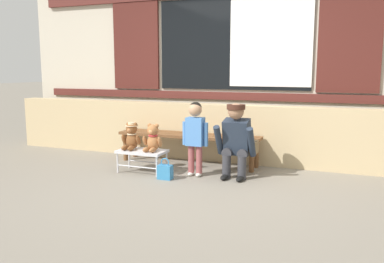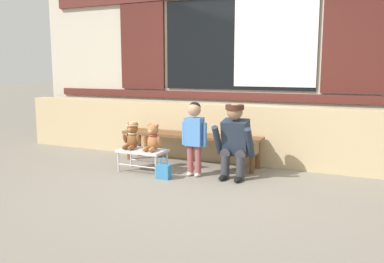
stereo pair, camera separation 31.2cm
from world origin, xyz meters
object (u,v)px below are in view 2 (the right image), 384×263
object	(u,v)px
small_display_bench	(143,152)
teddy_bear_plain	(153,138)
wooden_bench_long	(190,138)
teddy_bear_with_hat	(132,136)
child_standing	(194,131)
adult_crouching	(236,141)
handbag_on_ground	(164,171)

from	to	relation	value
small_display_bench	teddy_bear_plain	bearing A→B (deg)	0.51
small_display_bench	wooden_bench_long	bearing A→B (deg)	60.00
teddy_bear_with_hat	child_standing	world-z (taller)	child_standing
small_display_bench	teddy_bear_with_hat	distance (m)	0.26
wooden_bench_long	adult_crouching	world-z (taller)	adult_crouching
small_display_bench	adult_crouching	xyz separation A→B (m)	(1.24, 0.21, 0.21)
wooden_bench_long	handbag_on_ground	xyz separation A→B (m)	(0.05, -0.88, -0.28)
teddy_bear_plain	adult_crouching	world-z (taller)	adult_crouching
child_standing	wooden_bench_long	bearing A→B (deg)	119.61
small_display_bench	teddy_bear_plain	distance (m)	0.25
small_display_bench	handbag_on_ground	bearing A→B (deg)	-25.22
handbag_on_ground	wooden_bench_long	bearing A→B (deg)	92.92
small_display_bench	adult_crouching	bearing A→B (deg)	9.80
child_standing	handbag_on_ground	size ratio (longest dim) A/B	3.52
adult_crouching	handbag_on_ground	distance (m)	0.99
child_standing	teddy_bear_with_hat	bearing A→B (deg)	-174.68
adult_crouching	handbag_on_ground	size ratio (longest dim) A/B	3.49
wooden_bench_long	small_display_bench	world-z (taller)	wooden_bench_long
teddy_bear_plain	adult_crouching	distance (m)	1.10
teddy_bear_plain	teddy_bear_with_hat	bearing A→B (deg)	179.87
teddy_bear_plain	child_standing	bearing A→B (deg)	8.36
teddy_bear_with_hat	handbag_on_ground	bearing A→B (deg)	-19.19
teddy_bear_plain	small_display_bench	bearing A→B (deg)	-179.49
teddy_bear_plain	child_standing	distance (m)	0.59
child_standing	adult_crouching	bearing A→B (deg)	14.13
wooden_bench_long	teddy_bear_with_hat	distance (m)	0.88
wooden_bench_long	teddy_bear_plain	distance (m)	0.72
teddy_bear_with_hat	handbag_on_ground	distance (m)	0.73
small_display_bench	child_standing	xyz separation A→B (m)	(0.73, 0.08, 0.33)
wooden_bench_long	teddy_bear_plain	size ratio (longest dim) A/B	5.78
wooden_bench_long	handbag_on_ground	distance (m)	0.93
teddy_bear_plain	child_standing	world-z (taller)	child_standing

